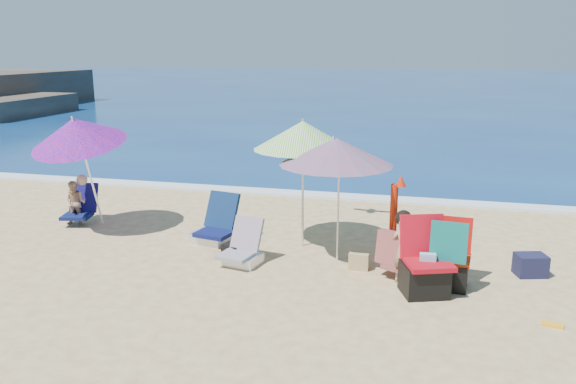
% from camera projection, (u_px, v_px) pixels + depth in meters
% --- Properties ---
extents(ground, '(120.00, 120.00, 0.00)m').
position_uv_depth(ground, '(292.00, 288.00, 7.92)').
color(ground, '#D8BC84').
rests_on(ground, ground).
extents(sea, '(120.00, 80.00, 0.12)m').
position_uv_depth(sea, '(414.00, 86.00, 50.28)').
color(sea, navy).
rests_on(sea, ground).
extents(foam, '(120.00, 0.50, 0.04)m').
position_uv_depth(foam, '(346.00, 197.00, 12.71)').
color(foam, white).
rests_on(foam, ground).
extents(umbrella_turquoise, '(1.98, 1.98, 1.95)m').
position_uv_depth(umbrella_turquoise, '(336.00, 152.00, 8.51)').
color(umbrella_turquoise, silver).
rests_on(umbrella_turquoise, ground).
extents(umbrella_striped, '(1.78, 1.78, 2.12)m').
position_uv_depth(umbrella_striped, '(303.00, 135.00, 9.16)').
color(umbrella_striped, silver).
rests_on(umbrella_striped, ground).
extents(umbrella_blue, '(1.79, 1.84, 2.22)m').
position_uv_depth(umbrella_blue, '(76.00, 131.00, 9.87)').
color(umbrella_blue, white).
rests_on(umbrella_blue, ground).
extents(furled_umbrella, '(0.25, 0.19, 1.44)m').
position_uv_depth(furled_umbrella, '(394.00, 219.00, 8.38)').
color(furled_umbrella, '#B2250C').
rests_on(furled_umbrella, ground).
extents(chair_navy, '(0.78, 0.87, 0.81)m').
position_uv_depth(chair_navy, '(215.00, 230.00, 9.77)').
color(chair_navy, '#0D1448').
rests_on(chair_navy, ground).
extents(chair_rainbow, '(0.65, 0.74, 0.68)m').
position_uv_depth(chair_rainbow, '(243.00, 252.00, 8.77)').
color(chair_rainbow, '#CE5448').
rests_on(chair_rainbow, ground).
extents(camp_chair_left, '(0.78, 0.78, 1.04)m').
position_uv_depth(camp_chair_left, '(424.00, 271.00, 7.68)').
color(camp_chair_left, '#A90C18').
rests_on(camp_chair_left, ground).
extents(camp_chair_right, '(0.69, 0.72, 0.99)m').
position_uv_depth(camp_chair_right, '(448.00, 263.00, 7.87)').
color(camp_chair_right, '#BE320D').
rests_on(camp_chair_right, ground).
extents(person_center, '(0.78, 0.66, 0.98)m').
position_uv_depth(person_center, '(402.00, 249.00, 8.05)').
color(person_center, tan).
rests_on(person_center, ground).
extents(person_left, '(0.60, 0.78, 0.93)m').
position_uv_depth(person_left, '(77.00, 202.00, 10.70)').
color(person_left, tan).
rests_on(person_left, ground).
extents(bag_black_a, '(0.37, 0.32, 0.23)m').
position_uv_depth(bag_black_a, '(233.00, 251.00, 9.02)').
color(bag_black_a, black).
rests_on(bag_black_a, ground).
extents(bag_tan, '(0.30, 0.21, 0.25)m').
position_uv_depth(bag_tan, '(359.00, 261.00, 8.59)').
color(bag_tan, tan).
rests_on(bag_tan, ground).
extents(bag_navy_b, '(0.49, 0.42, 0.31)m').
position_uv_depth(bag_navy_b, '(531.00, 265.00, 8.33)').
color(bag_navy_b, '#181934').
rests_on(bag_navy_b, ground).
extents(orange_item, '(0.26, 0.15, 0.03)m').
position_uv_depth(orange_item, '(553.00, 325.00, 6.83)').
color(orange_item, '#FAA11A').
rests_on(orange_item, ground).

